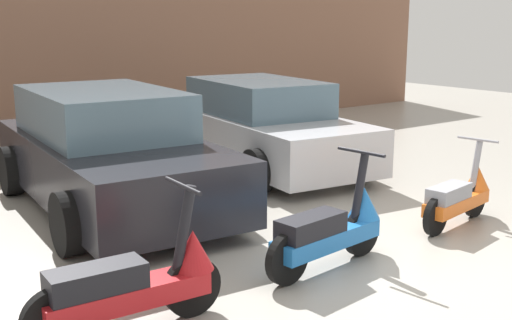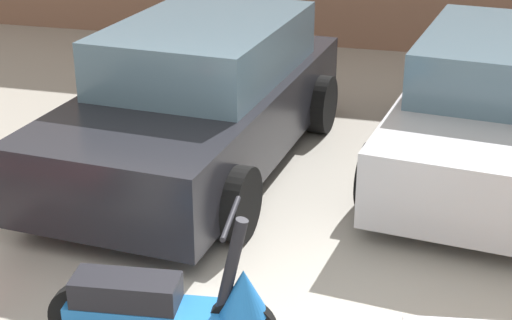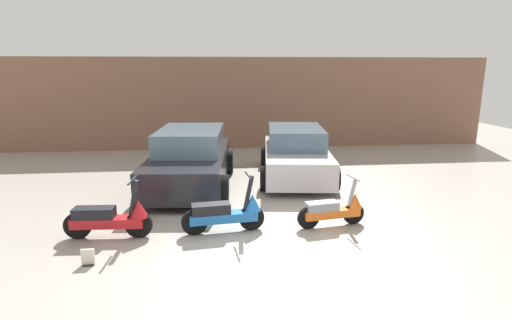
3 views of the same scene
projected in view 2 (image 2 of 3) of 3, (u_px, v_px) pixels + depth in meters
The scene contains 3 objects.
scooter_front_right at pixel (171, 306), 5.02m from camera, with size 1.52×0.55×1.06m.
car_rear_left at pixel (201, 98), 7.81m from camera, with size 2.32×4.36×1.44m.
car_rear_center at pixel (494, 107), 7.69m from camera, with size 2.29×4.15×1.35m.
Camera 2 is at (1.20, -3.46, 3.24)m, focal length 55.00 mm.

